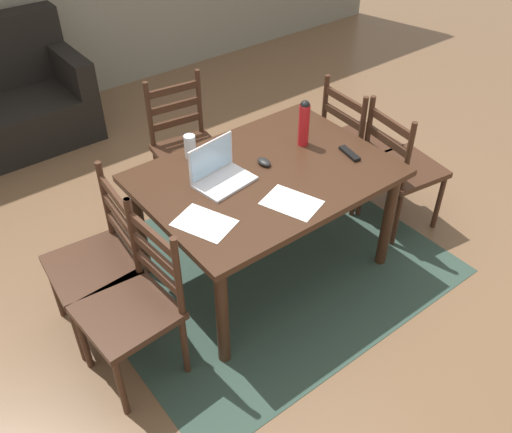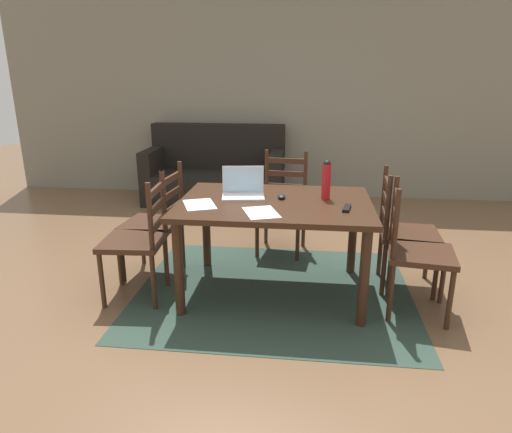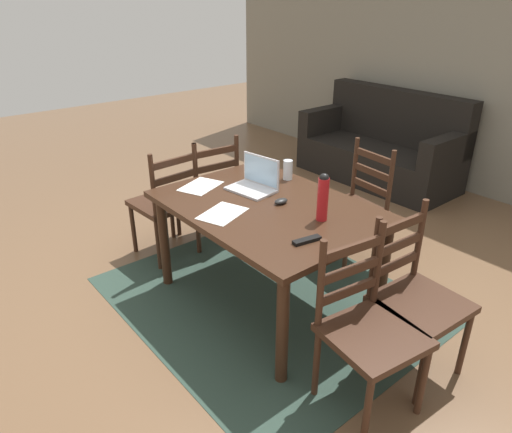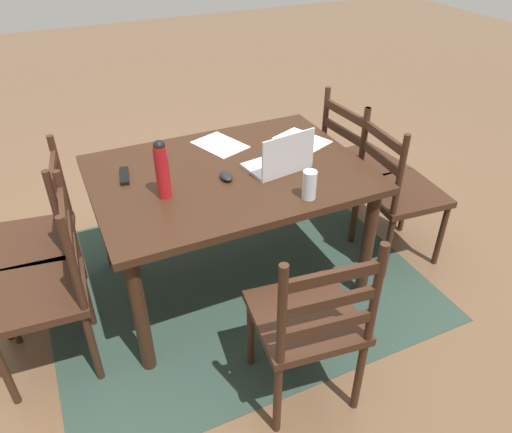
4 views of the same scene
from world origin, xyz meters
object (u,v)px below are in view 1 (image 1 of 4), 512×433
at_px(chair_left_near, 134,307).
at_px(tv_remote, 350,153).
at_px(chair_right_near, 401,169).
at_px(chair_far_head, 187,149).
at_px(water_bottle, 304,122).
at_px(laptop, 219,171).
at_px(dining_table, 266,185).
at_px(computer_mouse, 264,162).
at_px(chair_left_far, 98,262).
at_px(chair_right_far, 356,143).
at_px(drinking_glass, 190,146).

distance_m(chair_left_near, tv_remote, 1.55).
height_order(chair_left_near, chair_right_near, same).
distance_m(chair_far_head, water_bottle, 0.97).
xyz_separation_m(chair_far_head, laptop, (-0.26, -0.78, 0.34)).
xyz_separation_m(dining_table, chair_right_near, (1.00, -0.20, -0.19)).
height_order(chair_right_near, tv_remote, chair_right_near).
relative_size(water_bottle, computer_mouse, 2.97).
xyz_separation_m(chair_left_far, laptop, (0.75, -0.10, 0.34)).
bearing_deg(chair_far_head, chair_right_near, -47.55).
bearing_deg(chair_right_far, chair_far_head, 145.75).
bearing_deg(chair_left_near, laptop, 22.54).
bearing_deg(dining_table, computer_mouse, 58.54).
bearing_deg(chair_left_far, laptop, -7.48).
bearing_deg(water_bottle, chair_far_head, 115.27).
bearing_deg(chair_right_near, drinking_glass, 154.06).
bearing_deg(laptop, chair_left_far, 172.52).
distance_m(chair_left_near, chair_far_head, 1.49).
bearing_deg(chair_left_far, tv_remote, -13.53).
xyz_separation_m(chair_left_far, water_bottle, (1.38, -0.10, 0.43)).
bearing_deg(drinking_glass, tv_remote, -36.63).
bearing_deg(dining_table, chair_right_far, 11.84).
height_order(chair_far_head, tv_remote, chair_far_head).
bearing_deg(dining_table, chair_far_head, 89.67).
bearing_deg(tv_remote, chair_right_far, -131.96).
relative_size(laptop, tv_remote, 2.05).
distance_m(chair_left_far, chair_right_near, 2.05).
relative_size(chair_right_near, computer_mouse, 9.50).
height_order(chair_left_far, water_bottle, water_bottle).
relative_size(chair_left_near, water_bottle, 3.20).
bearing_deg(laptop, water_bottle, -0.20).
bearing_deg(water_bottle, dining_table, -164.60).
xyz_separation_m(chair_left_far, chair_far_head, (1.01, 0.69, 0.00)).
relative_size(chair_left_near, computer_mouse, 9.50).
height_order(dining_table, chair_right_near, chair_right_near).
bearing_deg(tv_remote, water_bottle, -51.50).
bearing_deg(tv_remote, laptop, -8.52).
bearing_deg(computer_mouse, chair_right_far, 7.91).
relative_size(chair_left_near, chair_right_far, 1.00).
xyz_separation_m(water_bottle, computer_mouse, (-0.33, -0.03, -0.14)).
bearing_deg(computer_mouse, chair_far_head, 92.63).
height_order(chair_right_near, drinking_glass, chair_right_near).
relative_size(chair_right_far, laptop, 2.73).
bearing_deg(tv_remote, dining_table, -6.78).
height_order(drinking_glass, tv_remote, drinking_glass).
bearing_deg(drinking_glass, chair_left_near, -140.88).
xyz_separation_m(chair_right_near, water_bottle, (-0.63, 0.30, 0.43)).
relative_size(chair_left_near, chair_far_head, 1.00).
distance_m(chair_left_far, water_bottle, 1.45).
bearing_deg(chair_right_near, water_bottle, 154.06).
bearing_deg(chair_far_head, chair_left_near, -132.64).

